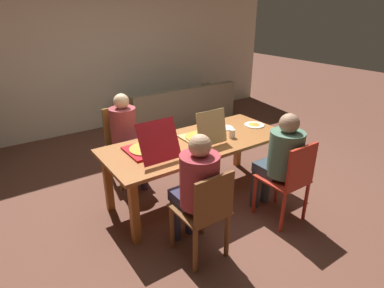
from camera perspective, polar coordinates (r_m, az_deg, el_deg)
The scene contains 16 objects.
ground_plane at distance 3.98m, azimuth 0.83°, elevation -9.28°, with size 20.00×20.00×0.00m, color brown.
back_wall at distance 6.16m, azimuth -16.60°, elevation 16.29°, with size 7.68×0.12×2.96m, color beige.
dining_table at distance 3.67m, azimuth 0.89°, elevation -0.71°, with size 2.17×0.91×0.74m.
chair_0 at distance 2.86m, azimuth 2.31°, elevation -12.24°, with size 0.42×0.45×0.91m.
person_0 at distance 2.83m, azimuth 0.77°, elevation -7.20°, with size 0.35×0.50×1.20m.
chair_1 at distance 3.45m, azimuth 17.19°, elevation -5.92°, with size 0.42×0.45×0.93m.
person_1 at distance 3.44m, azimuth 15.70°, elevation -2.21°, with size 0.35×0.51×1.20m.
chair_2 at distance 4.24m, azimuth -12.38°, elevation 0.22°, with size 0.40×0.42×0.98m.
person_2 at distance 4.04m, azimuth -11.77°, elevation 1.92°, with size 0.33×0.53×1.19m.
pizza_box_0 at distance 3.35m, azimuth -7.76°, elevation -0.72°, with size 0.42×0.58×0.41m.
pizza_box_1 at distance 3.65m, azimuth 1.78°, elevation 1.55°, with size 0.38×0.46×0.39m.
plate_0 at distance 4.04m, azimuth 5.97°, elevation 2.93°, with size 0.21×0.21×0.01m.
plate_1 at distance 4.19m, azimuth 11.15°, elevation 3.42°, with size 0.26×0.26×0.03m.
drinking_glass_0 at distance 3.74m, azimuth 7.20°, elevation 1.88°, with size 0.08×0.08×0.10m, color silver.
drinking_glass_1 at distance 4.08m, azimuth 3.18°, elevation 3.94°, with size 0.06×0.06×0.11m, color silver.
couch at distance 6.27m, azimuth -2.59°, elevation 6.07°, with size 2.20×0.87×0.78m.
Camera 1 is at (-1.94, -2.72, 2.16)m, focal length 29.67 mm.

